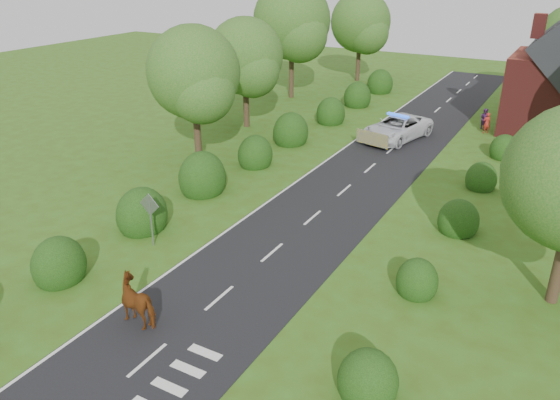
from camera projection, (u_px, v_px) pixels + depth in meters
The scene contains 14 objects.
ground at pixel (219, 298), 20.69m from camera, with size 120.00×120.00×0.00m, color #3B5415.
road at pixel (364, 173), 32.63m from camera, with size 6.00×70.00×0.02m, color black.
road_markings at pixel (325, 179), 31.69m from camera, with size 4.96×70.00×0.01m.
hedgerow_left at pixel (242, 160), 32.61m from camera, with size 2.75×50.41×3.00m.
hedgerow_right at pixel (464, 212), 26.45m from camera, with size 2.10×45.78×2.10m.
tree_left_a at pixel (196, 77), 32.32m from camera, with size 5.74×5.60×8.38m.
tree_left_b at pixel (247, 60), 39.48m from camera, with size 5.74×5.60×8.07m.
tree_left_c at pixel (294, 24), 47.46m from camera, with size 6.97×6.80×10.22m.
tree_left_d at pixel (362, 25), 54.70m from camera, with size 6.15×6.00×8.89m.
road_sign at pixel (150, 212), 23.84m from camera, with size 1.06×0.08×2.53m.
cow at pixel (141, 303), 19.16m from camera, with size 1.07×2.03×1.44m, color #59300C.
police_van at pixel (397, 128), 38.40m from camera, with size 4.17×6.55×1.83m.
pedestrian_red at pixel (487, 123), 39.81m from camera, with size 0.56×0.37×1.53m, color #AA261B.
pedestrian_purple at pixel (485, 119), 40.80m from camera, with size 0.76×0.59×1.57m, color #5D2A6B.
Camera 1 is at (10.51, -14.02, 11.84)m, focal length 35.00 mm.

